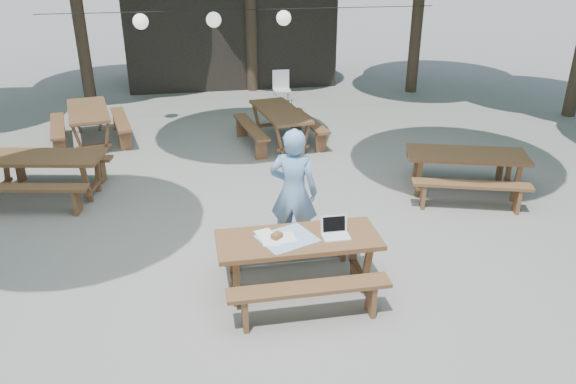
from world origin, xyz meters
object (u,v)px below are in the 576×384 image
Objects in this scene: woman at (294,192)px; plastic_chair at (282,96)px; main_picnic_table at (298,263)px; picnic_table_nw at (45,176)px.

woman is 7.63m from plastic_chair.
woman reaches higher than plastic_chair.
main_picnic_table is at bearing -97.40° from plastic_chair.
plastic_chair is at bearing -75.61° from woman.
woman is (0.13, 0.98, 0.52)m from main_picnic_table.
woman is 2.03× the size of plastic_chair.
woman is at bearing 82.41° from main_picnic_table.
woman reaches higher than picnic_table_nw.
main_picnic_table is 8.59m from plastic_chair.
main_picnic_table is 5.12m from picnic_table_nw.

